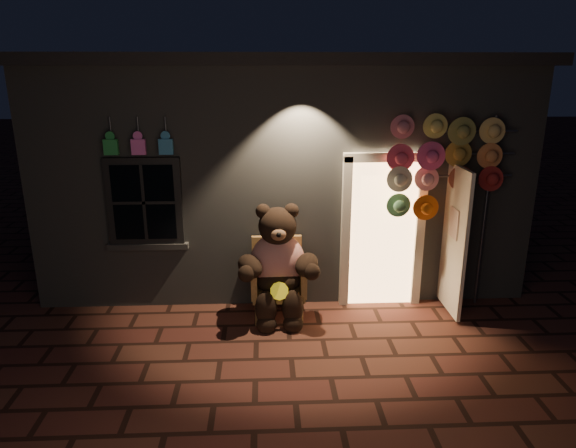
{
  "coord_description": "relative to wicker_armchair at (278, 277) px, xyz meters",
  "views": [
    {
      "loc": [
        -0.29,
        -5.3,
        3.28
      ],
      "look_at": [
        0.01,
        1.0,
        1.35
      ],
      "focal_mm": 32.0,
      "sensor_mm": 36.0,
      "label": 1
    }
  ],
  "objects": [
    {
      "name": "shop_building",
      "position": [
        0.13,
        2.79,
        1.21
      ],
      "size": [
        7.3,
        5.95,
        3.51
      ],
      "color": "slate",
      "rests_on": "ground"
    },
    {
      "name": "teddy_bear",
      "position": [
        0.0,
        -0.14,
        0.24
      ],
      "size": [
        1.18,
        0.92,
        1.63
      ],
      "rotation": [
        0.0,
        0.0,
        0.03
      ],
      "color": "red",
      "rests_on": "ground"
    },
    {
      "name": "hat_rack",
      "position": [
        2.19,
        0.08,
        1.54
      ],
      "size": [
        1.72,
        0.22,
        2.7
      ],
      "color": "#59595E",
      "rests_on": "ground"
    },
    {
      "name": "wicker_armchair",
      "position": [
        0.0,
        0.0,
        0.0
      ],
      "size": [
        0.74,
        0.67,
        1.05
      ],
      "rotation": [
        0.0,
        0.0,
        0.03
      ],
      "color": "#AF8944",
      "rests_on": "ground"
    },
    {
      "name": "ground",
      "position": [
        0.13,
        -1.2,
        -0.53
      ],
      "size": [
        60.0,
        60.0,
        0.0
      ],
      "primitive_type": "plane",
      "color": "#572D21",
      "rests_on": "ground"
    }
  ]
}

